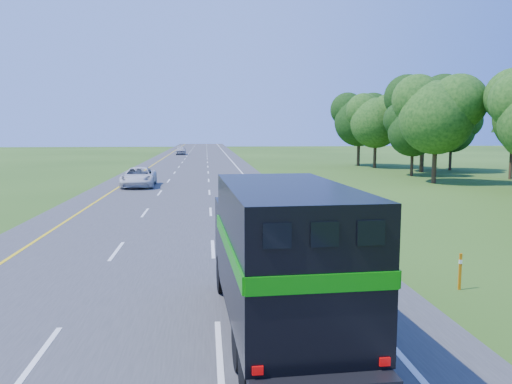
# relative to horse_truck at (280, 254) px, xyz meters

# --- Properties ---
(road) EXTENTS (15.00, 260.00, 0.04)m
(road) POSITION_rel_horse_truck_xyz_m (-3.21, 38.37, -1.86)
(road) COLOR #38383A
(road) RESTS_ON ground
(lane_markings) EXTENTS (11.15, 260.00, 0.01)m
(lane_markings) POSITION_rel_horse_truck_xyz_m (-3.21, 38.37, -1.84)
(lane_markings) COLOR yellow
(lane_markings) RESTS_ON road
(horse_truck) EXTENTS (2.75, 7.88, 3.44)m
(horse_truck) POSITION_rel_horse_truck_xyz_m (0.00, 0.00, 0.00)
(horse_truck) COLOR black
(horse_truck) RESTS_ON road
(white_suv) EXTENTS (2.78, 5.74, 1.58)m
(white_suv) POSITION_rel_horse_truck_xyz_m (-7.12, 30.87, -1.05)
(white_suv) COLOR silver
(white_suv) RESTS_ON road
(far_car) EXTENTS (2.09, 4.84, 1.63)m
(far_car) POSITION_rel_horse_truck_xyz_m (-6.44, 86.87, -1.03)
(far_car) COLOR #AEAEB5
(far_car) RESTS_ON road
(delineator) EXTENTS (0.09, 0.05, 1.08)m
(delineator) POSITION_rel_horse_truck_xyz_m (5.68, 2.74, -1.30)
(delineator) COLOR orange
(delineator) RESTS_ON ground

